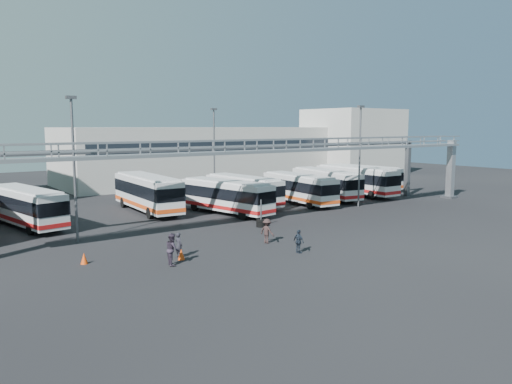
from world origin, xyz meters
TOP-DOWN VIEW (x-y plane):
  - ground at (0.00, 0.00)m, footprint 140.00×140.00m
  - gantry at (0.00, 5.87)m, footprint 51.40×5.15m
  - warehouse at (12.00, 38.00)m, footprint 42.00×14.00m
  - building_right at (38.00, 32.00)m, footprint 14.00×12.00m
  - light_pole_left at (-16.00, 8.00)m, footprint 0.70×0.35m
  - light_pole_mid at (12.00, 7.00)m, footprint 0.70×0.35m
  - light_pole_back at (4.00, 22.00)m, footprint 0.70×0.35m
  - bus_1 at (-17.73, 15.73)m, footprint 4.21×10.79m
  - bus_3 at (-6.75, 16.72)m, footprint 3.41×11.73m
  - bus_4 at (-1.31, 11.31)m, footprint 4.17×10.65m
  - bus_5 at (2.67, 14.20)m, footprint 2.98×10.29m
  - bus_6 at (8.22, 11.90)m, footprint 3.22×10.49m
  - bus_7 at (13.23, 13.06)m, footprint 4.44×11.11m
  - bus_8 at (18.12, 12.99)m, footprint 2.87×11.29m
  - bus_9 at (22.88, 15.99)m, footprint 3.25×10.40m
  - pedestrian_a at (-12.22, -0.14)m, footprint 0.49×0.64m
  - pedestrian_b at (-13.31, -1.44)m, footprint 0.92×1.07m
  - pedestrian_c at (-5.44, -0.35)m, footprint 0.89×1.24m
  - pedestrian_d at (-5.48, -3.75)m, footprint 0.39×0.91m
  - cone_left at (-17.46, 1.87)m, footprint 0.52×0.52m
  - cone_right at (-12.34, -0.69)m, footprint 0.55×0.55m
  - tire_stack at (-2.34, 4.50)m, footprint 0.79×0.79m

SIDE VIEW (x-z plane):
  - ground at x=0.00m, z-range 0.00..0.00m
  - cone_right at x=-12.34m, z-range 0.00..0.68m
  - cone_left at x=-17.46m, z-range 0.00..0.68m
  - tire_stack at x=-2.34m, z-range -0.74..1.50m
  - pedestrian_d at x=-5.48m, z-range 0.00..1.54m
  - pedestrian_a at x=-12.22m, z-range 0.00..1.59m
  - pedestrian_c at x=-5.44m, z-range 0.00..1.74m
  - pedestrian_b at x=-13.31m, z-range 0.00..1.90m
  - bus_5 at x=2.67m, z-range 0.16..3.25m
  - bus_9 at x=22.88m, z-range 0.17..3.27m
  - bus_6 at x=8.22m, z-range 0.17..3.30m
  - bus_4 at x=-1.31m, z-range 0.17..3.32m
  - bus_1 at x=-17.73m, z-range 0.17..3.37m
  - bus_7 at x=13.23m, z-range 0.18..3.47m
  - bus_8 at x=18.12m, z-range 0.18..3.59m
  - bus_3 at x=-6.75m, z-range 0.19..3.71m
  - warehouse at x=12.00m, z-range 0.00..8.00m
  - building_right at x=38.00m, z-range 0.00..11.00m
  - gantry at x=0.00m, z-range 1.96..9.06m
  - light_pole_left at x=-16.00m, z-range 0.62..10.83m
  - light_pole_mid at x=12.00m, z-range 0.62..10.83m
  - light_pole_back at x=4.00m, z-range 0.62..10.83m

